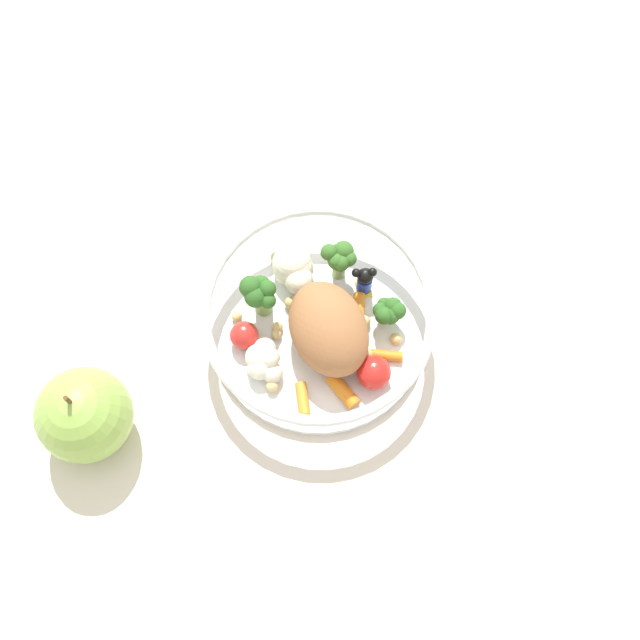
% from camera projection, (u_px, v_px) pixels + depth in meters
% --- Properties ---
extents(ground_plane, '(2.40, 2.40, 0.00)m').
position_uv_depth(ground_plane, '(331.00, 317.00, 0.73)').
color(ground_plane, silver).
extents(food_container, '(0.21, 0.21, 0.07)m').
position_uv_depth(food_container, '(318.00, 317.00, 0.70)').
color(food_container, white).
rests_on(food_container, ground_plane).
extents(loose_apple, '(0.08, 0.08, 0.09)m').
position_uv_depth(loose_apple, '(84.00, 415.00, 0.66)').
color(loose_apple, '#8CB74C').
rests_on(loose_apple, ground_plane).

